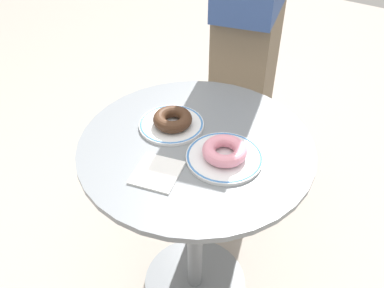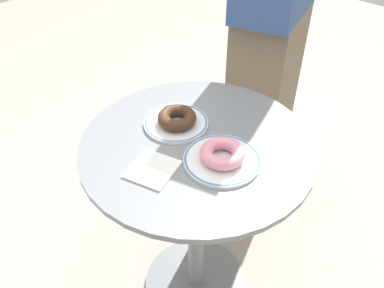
# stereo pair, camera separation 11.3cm
# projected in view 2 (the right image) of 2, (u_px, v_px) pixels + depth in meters

# --- Properties ---
(ground_plane) EXTENTS (7.00, 7.00, 0.02)m
(ground_plane) POSITION_uv_depth(u_px,v_px,m) (195.00, 285.00, 1.65)
(ground_plane) COLOR #9E9389
(cafe_table) EXTENTS (0.68, 0.68, 0.75)m
(cafe_table) POSITION_uv_depth(u_px,v_px,m) (196.00, 205.00, 1.33)
(cafe_table) COLOR slate
(cafe_table) RESTS_ON ground
(plate_left) EXTENTS (0.20, 0.20, 0.01)m
(plate_left) POSITION_uv_depth(u_px,v_px,m) (176.00, 123.00, 1.22)
(plate_left) COLOR white
(plate_left) RESTS_ON cafe_table
(plate_right) EXTENTS (0.21, 0.21, 0.01)m
(plate_right) POSITION_uv_depth(u_px,v_px,m) (222.00, 160.00, 1.09)
(plate_right) COLOR white
(plate_right) RESTS_ON cafe_table
(donut_chocolate) EXTENTS (0.12, 0.12, 0.04)m
(donut_chocolate) POSITION_uv_depth(u_px,v_px,m) (177.00, 118.00, 1.20)
(donut_chocolate) COLOR #422819
(donut_chocolate) RESTS_ON plate_left
(donut_pink_frosted) EXTENTS (0.16, 0.16, 0.04)m
(donut_pink_frosted) POSITION_uv_depth(u_px,v_px,m) (222.00, 153.00, 1.08)
(donut_pink_frosted) COLOR pink
(donut_pink_frosted) RESTS_ON plate_right
(paper_napkin) EXTENTS (0.14, 0.15, 0.01)m
(paper_napkin) POSITION_uv_depth(u_px,v_px,m) (152.00, 169.00, 1.07)
(paper_napkin) COLOR white
(paper_napkin) RESTS_ON cafe_table
(person_figure) EXTENTS (0.31, 0.45, 1.65)m
(person_figure) POSITION_uv_depth(u_px,v_px,m) (270.00, 38.00, 1.57)
(person_figure) COLOR brown
(person_figure) RESTS_ON ground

